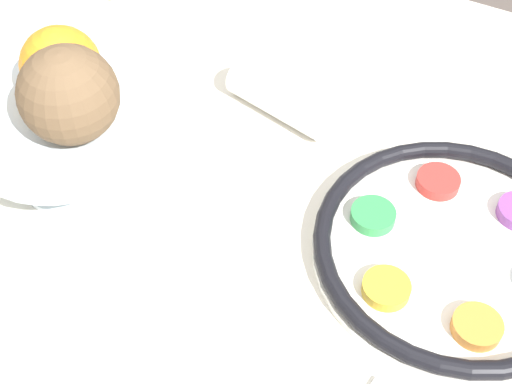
# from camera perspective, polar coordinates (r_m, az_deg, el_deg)

# --- Properties ---
(dining_table) EXTENTS (1.59, 1.06, 0.73)m
(dining_table) POSITION_cam_1_polar(r_m,az_deg,el_deg) (1.18, -4.25, -10.94)
(dining_table) COLOR silver
(dining_table) RESTS_ON ground_plane
(seder_plate) EXTENTS (0.32, 0.32, 0.03)m
(seder_plate) POSITION_cam_1_polar(r_m,az_deg,el_deg) (0.82, 15.67, -4.43)
(seder_plate) COLOR white
(seder_plate) RESTS_ON dining_table
(fruit_stand) EXTENTS (0.23, 0.23, 0.11)m
(fruit_stand) POSITION_cam_1_polar(r_m,az_deg,el_deg) (0.85, -15.14, 5.07)
(fruit_stand) COLOR silver
(fruit_stand) RESTS_ON dining_table
(orange_fruit) EXTENTS (0.09, 0.09, 0.09)m
(orange_fruit) POSITION_cam_1_polar(r_m,az_deg,el_deg) (0.82, -15.33, 9.70)
(orange_fruit) COLOR orange
(orange_fruit) RESTS_ON fruit_stand
(coconut) EXTENTS (0.11, 0.11, 0.11)m
(coconut) POSITION_cam_1_polar(r_m,az_deg,el_deg) (0.77, -14.77, 7.53)
(coconut) COLOR brown
(coconut) RESTS_ON fruit_stand
(napkin_roll) EXTENTS (0.16, 0.08, 0.05)m
(napkin_roll) POSITION_cam_1_polar(r_m,az_deg,el_deg) (0.94, 1.97, 7.49)
(napkin_roll) COLOR white
(napkin_roll) RESTS_ON dining_table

